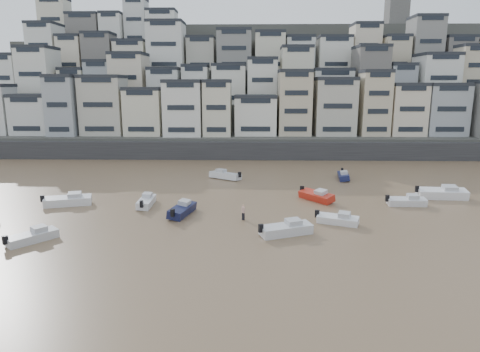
{
  "coord_description": "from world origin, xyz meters",
  "views": [
    {
      "loc": [
        10.28,
        -19.29,
        14.56
      ],
      "look_at": [
        9.13,
        30.0,
        4.0
      ],
      "focal_mm": 32.0,
      "sensor_mm": 36.0,
      "label": 1
    }
  ],
  "objects_px": {
    "boat_d": "(407,200)",
    "person_pink": "(243,212)",
    "boat_a": "(286,227)",
    "boat_g": "(442,192)",
    "boat_b": "(338,218)",
    "boat_h": "(225,174)",
    "boat_e": "(316,195)",
    "boat_f": "(146,200)",
    "boat_i": "(343,175)",
    "boat_c": "(182,208)",
    "boat_k": "(68,199)",
    "boat_j": "(32,235)"
  },
  "relations": [
    {
      "from": "boat_b",
      "to": "boat_e",
      "type": "height_order",
      "value": "boat_e"
    },
    {
      "from": "boat_a",
      "to": "boat_k",
      "type": "xyz_separation_m",
      "value": [
        -25.95,
        9.89,
        0.04
      ]
    },
    {
      "from": "boat_a",
      "to": "boat_d",
      "type": "height_order",
      "value": "boat_a"
    },
    {
      "from": "boat_a",
      "to": "boat_c",
      "type": "height_order",
      "value": "boat_a"
    },
    {
      "from": "boat_i",
      "to": "boat_j",
      "type": "bearing_deg",
      "value": -44.36
    },
    {
      "from": "boat_g",
      "to": "boat_i",
      "type": "height_order",
      "value": "boat_g"
    },
    {
      "from": "boat_a",
      "to": "boat_i",
      "type": "relative_size",
      "value": 1.13
    },
    {
      "from": "boat_a",
      "to": "boat_d",
      "type": "xyz_separation_m",
      "value": [
        15.65,
        10.79,
        -0.1
      ]
    },
    {
      "from": "boat_c",
      "to": "boat_f",
      "type": "height_order",
      "value": "boat_c"
    },
    {
      "from": "boat_j",
      "to": "boat_k",
      "type": "distance_m",
      "value": 12.53
    },
    {
      "from": "boat_h",
      "to": "person_pink",
      "type": "bearing_deg",
      "value": 130.2
    },
    {
      "from": "boat_h",
      "to": "boat_f",
      "type": "bearing_deg",
      "value": 91.86
    },
    {
      "from": "boat_j",
      "to": "person_pink",
      "type": "height_order",
      "value": "person_pink"
    },
    {
      "from": "boat_k",
      "to": "boat_d",
      "type": "bearing_deg",
      "value": -14.72
    },
    {
      "from": "boat_f",
      "to": "boat_g",
      "type": "bearing_deg",
      "value": -84.86
    },
    {
      "from": "boat_i",
      "to": "boat_d",
      "type": "bearing_deg",
      "value": 23.88
    },
    {
      "from": "boat_j",
      "to": "person_pink",
      "type": "xyz_separation_m",
      "value": [
        19.8,
        7.21,
        0.18
      ]
    },
    {
      "from": "boat_c",
      "to": "boat_d",
      "type": "distance_m",
      "value": 27.32
    },
    {
      "from": "boat_e",
      "to": "boat_i",
      "type": "relative_size",
      "value": 1.06
    },
    {
      "from": "boat_a",
      "to": "boat_j",
      "type": "bearing_deg",
      "value": 163.95
    },
    {
      "from": "boat_a",
      "to": "boat_b",
      "type": "relative_size",
      "value": 1.22
    },
    {
      "from": "boat_h",
      "to": "boat_e",
      "type": "bearing_deg",
      "value": 166.1
    },
    {
      "from": "boat_e",
      "to": "boat_h",
      "type": "distance_m",
      "value": 17.69
    },
    {
      "from": "boat_c",
      "to": "boat_k",
      "type": "relative_size",
      "value": 0.92
    },
    {
      "from": "boat_f",
      "to": "boat_g",
      "type": "distance_m",
      "value": 37.97
    },
    {
      "from": "boat_e",
      "to": "boat_f",
      "type": "distance_m",
      "value": 21.42
    },
    {
      "from": "boat_g",
      "to": "person_pink",
      "type": "distance_m",
      "value": 27.46
    },
    {
      "from": "boat_e",
      "to": "boat_h",
      "type": "relative_size",
      "value": 0.95
    },
    {
      "from": "boat_e",
      "to": "boat_i",
      "type": "height_order",
      "value": "boat_e"
    },
    {
      "from": "boat_k",
      "to": "person_pink",
      "type": "height_order",
      "value": "person_pink"
    },
    {
      "from": "boat_b",
      "to": "boat_h",
      "type": "relative_size",
      "value": 0.83
    },
    {
      "from": "boat_k",
      "to": "boat_f",
      "type": "bearing_deg",
      "value": -14.89
    },
    {
      "from": "boat_d",
      "to": "person_pink",
      "type": "bearing_deg",
      "value": -162.55
    },
    {
      "from": "boat_f",
      "to": "boat_i",
      "type": "xyz_separation_m",
      "value": [
        27.4,
        15.65,
        -0.02
      ]
    },
    {
      "from": "boat_k",
      "to": "boat_a",
      "type": "bearing_deg",
      "value": -36.83
    },
    {
      "from": "boat_a",
      "to": "boat_g",
      "type": "relative_size",
      "value": 0.85
    },
    {
      "from": "boat_c",
      "to": "boat_e",
      "type": "distance_m",
      "value": 17.5
    },
    {
      "from": "boat_b",
      "to": "boat_a",
      "type": "bearing_deg",
      "value": -127.16
    },
    {
      "from": "person_pink",
      "to": "boat_k",
      "type": "bearing_deg",
      "value": 166.51
    },
    {
      "from": "boat_a",
      "to": "boat_d",
      "type": "distance_m",
      "value": 19.01
    },
    {
      "from": "boat_c",
      "to": "boat_k",
      "type": "xyz_separation_m",
      "value": [
        -14.62,
        3.46,
        0.06
      ]
    },
    {
      "from": "boat_b",
      "to": "boat_c",
      "type": "relative_size",
      "value": 0.85
    },
    {
      "from": "boat_a",
      "to": "boat_d",
      "type": "bearing_deg",
      "value": 12.61
    },
    {
      "from": "boat_i",
      "to": "boat_e",
      "type": "bearing_deg",
      "value": -18.85
    },
    {
      "from": "boat_i",
      "to": "boat_f",
      "type": "bearing_deg",
      "value": -53.34
    },
    {
      "from": "boat_c",
      "to": "boat_g",
      "type": "distance_m",
      "value": 33.67
    },
    {
      "from": "boat_c",
      "to": "boat_h",
      "type": "bearing_deg",
      "value": 2.26
    },
    {
      "from": "boat_a",
      "to": "boat_g",
      "type": "distance_m",
      "value": 25.74
    },
    {
      "from": "boat_k",
      "to": "boat_b",
      "type": "bearing_deg",
      "value": -27.4
    },
    {
      "from": "boat_d",
      "to": "boat_g",
      "type": "xyz_separation_m",
      "value": [
        5.78,
        3.46,
        0.23
      ]
    }
  ]
}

